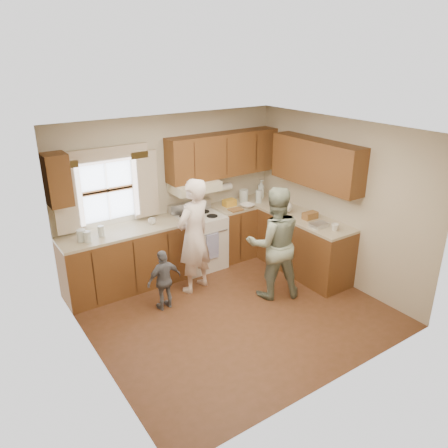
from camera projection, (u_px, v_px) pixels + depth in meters
room at (235, 228)px, 5.63m from camera, size 3.80×3.80×3.80m
kitchen_fixtures at (227, 222)px, 6.93m from camera, size 3.80×2.25×2.15m
stove at (199, 241)px, 7.18m from camera, size 0.76×0.67×1.07m
woman_left at (194, 236)px, 6.34m from camera, size 0.73×0.59×1.73m
woman_right at (274, 243)px, 6.20m from camera, size 0.99×0.90×1.66m
child at (164, 280)px, 6.01m from camera, size 0.53×0.25×0.88m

